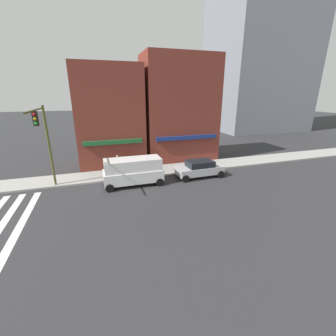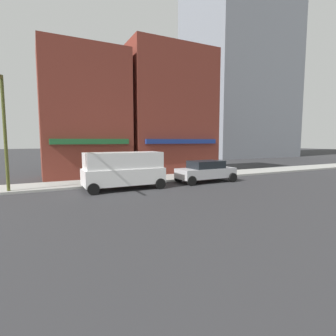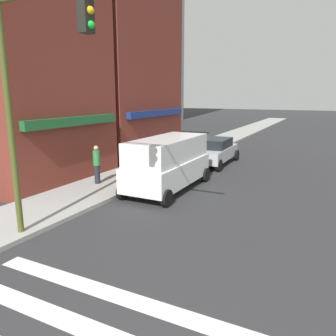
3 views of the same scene
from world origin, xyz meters
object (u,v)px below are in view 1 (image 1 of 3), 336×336
pedestrian_green_top (118,164)px  van_white (133,171)px  traffic_signal (44,135)px  sedan_silver (200,168)px

pedestrian_green_top → van_white: bearing=114.2°
traffic_signal → sedan_silver: size_ratio=1.51×
van_white → pedestrian_green_top: 3.33m
pedestrian_green_top → sedan_silver: bearing=163.3°
sedan_silver → pedestrian_green_top: pedestrian_green_top is taller
traffic_signal → sedan_silver: bearing=-2.2°
traffic_signal → sedan_silver: (12.71, -0.50, -3.76)m
van_white → sedan_silver: size_ratio=1.13×
van_white → sedan_silver: 6.30m
pedestrian_green_top → traffic_signal: bearing=33.0°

